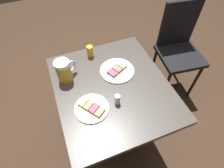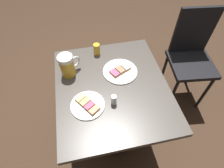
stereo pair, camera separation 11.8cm
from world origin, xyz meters
name	(u,v)px [view 1 (the left image)]	position (x,y,z in m)	size (l,w,h in m)	color
ground_plane	(112,131)	(0.00, 0.00, 0.00)	(6.00, 6.00, 0.00)	#382619
cafe_table	(112,98)	(0.00, 0.00, 0.58)	(0.73, 0.84, 0.72)	black
plate_near	(92,108)	(0.18, 0.12, 0.73)	(0.21, 0.21, 0.03)	white
plate_far	(117,70)	(-0.08, -0.11, 0.73)	(0.24, 0.24, 0.03)	white
beer_mug	(64,71)	(0.27, -0.17, 0.80)	(0.14, 0.11, 0.16)	gold
beer_glass_small	(90,51)	(0.05, -0.33, 0.77)	(0.05, 0.05, 0.09)	gold
salt_shaker	(117,99)	(0.02, 0.13, 0.76)	(0.03, 0.03, 0.07)	silver
cafe_chair	(178,46)	(-0.80, -0.34, 0.55)	(0.42, 0.42, 0.95)	black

